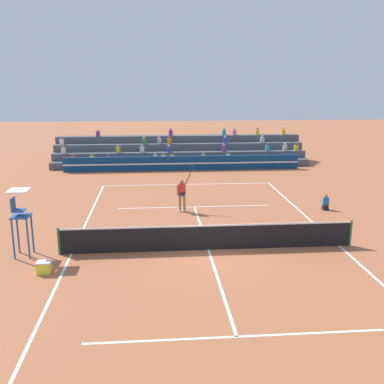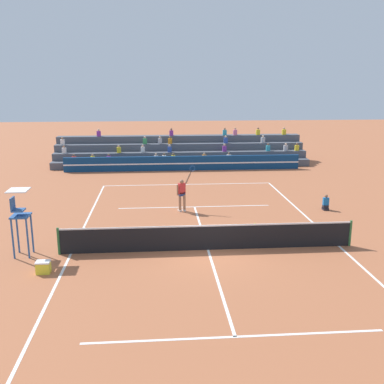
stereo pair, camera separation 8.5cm
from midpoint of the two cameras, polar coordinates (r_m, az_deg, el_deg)
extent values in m
plane|color=#AD603D|center=(18.47, 2.17, -7.35)|extent=(120.00, 120.00, 0.00)
cube|color=white|center=(29.82, -0.49, 0.98)|extent=(11.00, 0.10, 0.01)
cube|color=white|center=(18.67, -14.99, -7.58)|extent=(0.10, 23.80, 0.01)
cube|color=white|center=(19.85, 18.25, -6.51)|extent=(0.10, 23.80, 0.01)
cube|color=white|center=(12.76, 5.70, -17.82)|extent=(8.25, 0.10, 0.01)
cube|color=white|center=(24.53, 0.42, -1.89)|extent=(8.25, 0.10, 0.01)
cube|color=white|center=(18.47, 2.17, -7.33)|extent=(0.10, 12.85, 0.01)
cylinder|color=#2D6B38|center=(18.57, -16.47, -6.00)|extent=(0.10, 0.10, 1.10)
cylinder|color=#2D6B38|center=(19.85, 19.57, -4.95)|extent=(0.10, 0.10, 1.10)
cube|color=black|center=(18.29, 2.19, -5.89)|extent=(11.90, 0.02, 1.00)
cube|color=white|center=(18.12, 2.20, -4.31)|extent=(11.90, 0.04, 0.06)
cube|color=navy|center=(34.44, -1.07, 3.67)|extent=(18.00, 0.24, 1.10)
cube|color=white|center=(34.31, -1.06, 3.63)|extent=(18.00, 0.02, 0.10)
cube|color=#4C515B|center=(35.74, -1.19, 3.60)|extent=(20.44, 0.95, 0.55)
cube|color=silver|center=(35.43, -3.48, 4.30)|extent=(0.32, 0.22, 0.44)
sphere|color=brown|center=(35.38, -3.48, 4.81)|extent=(0.18, 0.18, 0.18)
cube|color=#B2B2B7|center=(35.43, -4.51, 4.28)|extent=(0.32, 0.22, 0.44)
sphere|color=tan|center=(35.38, -4.52, 4.79)|extent=(0.18, 0.18, 0.18)
cube|color=yellow|center=(35.45, -2.31, 4.32)|extent=(0.32, 0.22, 0.44)
sphere|color=brown|center=(35.40, -2.31, 4.83)|extent=(0.18, 0.18, 0.18)
cube|color=red|center=(35.99, -14.68, 4.02)|extent=(0.32, 0.22, 0.44)
sphere|color=brown|center=(35.94, -14.71, 4.52)|extent=(0.18, 0.18, 0.18)
cube|color=orange|center=(35.63, 1.63, 4.38)|extent=(0.32, 0.22, 0.44)
sphere|color=tan|center=(35.58, 1.64, 4.88)|extent=(0.18, 0.18, 0.18)
cube|color=yellow|center=(35.77, -12.42, 4.09)|extent=(0.32, 0.22, 0.44)
sphere|color=#9E7051|center=(35.71, -12.45, 4.59)|extent=(0.18, 0.18, 0.18)
cube|color=silver|center=(35.90, 4.76, 4.40)|extent=(0.32, 0.22, 0.44)
sphere|color=brown|center=(35.84, 4.77, 4.91)|extent=(0.18, 0.18, 0.18)
cube|color=purple|center=(35.62, -10.45, 4.14)|extent=(0.32, 0.22, 0.44)
sphere|color=brown|center=(35.57, -10.47, 4.65)|extent=(0.18, 0.18, 0.18)
cube|color=#4C515B|center=(36.63, -1.28, 4.29)|extent=(20.44, 0.95, 1.10)
cube|color=yellow|center=(36.40, -9.21, 5.28)|extent=(0.32, 0.22, 0.44)
sphere|color=tan|center=(36.35, -9.22, 5.78)|extent=(0.18, 0.18, 0.18)
cube|color=silver|center=(36.99, -15.86, 5.07)|extent=(0.32, 0.22, 0.44)
sphere|color=#9E7051|center=(36.95, -15.89, 5.56)|extent=(0.18, 0.18, 0.18)
cube|color=teal|center=(37.42, 9.70, 5.50)|extent=(0.32, 0.22, 0.44)
sphere|color=brown|center=(37.37, 9.72, 5.98)|extent=(0.18, 0.18, 0.18)
cube|color=silver|center=(36.29, -6.21, 5.36)|extent=(0.32, 0.22, 0.44)
sphere|color=tan|center=(36.25, -6.22, 5.86)|extent=(0.18, 0.18, 0.18)
cube|color=#B2B2B7|center=(37.81, 11.87, 5.48)|extent=(0.32, 0.22, 0.44)
sphere|color=beige|center=(37.76, 11.90, 5.96)|extent=(0.18, 0.18, 0.18)
cube|color=yellow|center=(38.08, 13.24, 5.47)|extent=(0.32, 0.22, 0.44)
sphere|color=brown|center=(38.04, 13.26, 5.95)|extent=(0.18, 0.18, 0.18)
cube|color=#2D4CA5|center=(36.30, -2.79, 5.42)|extent=(0.32, 0.22, 0.44)
sphere|color=beige|center=(36.25, -2.80, 5.92)|extent=(0.18, 0.18, 0.18)
cube|color=purple|center=(36.70, 4.21, 5.50)|extent=(0.32, 0.22, 0.44)
sphere|color=tan|center=(36.66, 4.22, 5.99)|extent=(0.18, 0.18, 0.18)
cube|color=#4C515B|center=(37.52, -1.37, 4.95)|extent=(20.44, 0.95, 1.65)
cube|color=orange|center=(37.16, -2.74, 6.48)|extent=(0.32, 0.22, 0.44)
sphere|color=brown|center=(37.12, -2.74, 6.97)|extent=(0.18, 0.18, 0.18)
cube|color=#B2B2B7|center=(37.14, -4.02, 6.46)|extent=(0.32, 0.22, 0.44)
sphere|color=tan|center=(37.10, -4.03, 6.95)|extent=(0.18, 0.18, 0.18)
cube|color=#338C4C|center=(37.15, -5.94, 6.42)|extent=(0.32, 0.22, 0.44)
sphere|color=tan|center=(37.11, -5.95, 6.91)|extent=(0.18, 0.18, 0.18)
cube|color=#2D4CA5|center=(37.59, 4.37, 6.54)|extent=(0.32, 0.22, 0.44)
sphere|color=beige|center=(37.55, 4.38, 7.02)|extent=(0.18, 0.18, 0.18)
cube|color=silver|center=(37.89, -16.05, 6.10)|extent=(0.32, 0.22, 0.44)
sphere|color=brown|center=(37.85, -16.09, 6.58)|extent=(0.18, 0.18, 0.18)
cube|color=#B2B2B7|center=(38.20, 9.06, 6.53)|extent=(0.32, 0.22, 0.44)
sphere|color=beige|center=(38.17, 9.08, 7.00)|extent=(0.18, 0.18, 0.18)
cube|color=#4C515B|center=(38.41, -1.45, 5.58)|extent=(20.44, 0.95, 2.20)
cube|color=yellow|center=(39.01, 8.44, 7.51)|extent=(0.32, 0.22, 0.44)
sphere|color=brown|center=(38.97, 8.46, 7.98)|extent=(0.18, 0.18, 0.18)
cube|color=purple|center=(38.31, -11.70, 7.26)|extent=(0.32, 0.22, 0.44)
sphere|color=beige|center=(38.27, -11.72, 7.74)|extent=(0.18, 0.18, 0.18)
cube|color=yellow|center=(39.57, 11.66, 7.47)|extent=(0.32, 0.22, 0.44)
sphere|color=tan|center=(39.54, 11.68, 7.93)|extent=(0.18, 0.18, 0.18)
cube|color=teal|center=(38.47, 4.24, 7.54)|extent=(0.32, 0.22, 0.44)
sphere|color=#9E7051|center=(38.43, 4.25, 8.01)|extent=(0.18, 0.18, 0.18)
cube|color=purple|center=(38.04, -2.58, 7.49)|extent=(0.32, 0.22, 0.44)
sphere|color=brown|center=(38.01, -2.58, 7.97)|extent=(0.18, 0.18, 0.18)
cube|color=pink|center=(38.61, 5.55, 7.53)|extent=(0.32, 0.22, 0.44)
sphere|color=tan|center=(38.58, 5.57, 8.01)|extent=(0.18, 0.18, 0.18)
cylinder|color=#285699|center=(19.04, -19.52, -4.95)|extent=(0.07, 0.07, 1.60)
cylinder|color=#285699|center=(18.46, -20.02, -5.59)|extent=(0.07, 0.07, 1.60)
cylinder|color=#285699|center=(19.19, -21.14, -4.95)|extent=(0.07, 0.07, 1.60)
cylinder|color=#285699|center=(18.61, -21.68, -5.58)|extent=(0.07, 0.07, 1.60)
cube|color=#285699|center=(18.58, -20.81, -2.84)|extent=(0.68, 0.76, 0.06)
cube|color=#285699|center=(18.53, -21.05, -2.16)|extent=(0.44, 0.48, 0.06)
cube|color=#285699|center=(18.53, -21.71, -1.42)|extent=(0.06, 0.48, 0.52)
cube|color=white|center=(18.33, -21.08, 0.22)|extent=(0.76, 0.84, 0.04)
cube|color=black|center=(25.01, 16.66, -2.05)|extent=(0.28, 0.36, 0.12)
cube|color=black|center=(24.98, 16.68, -1.79)|extent=(0.28, 0.24, 0.18)
cube|color=#1966B2|center=(24.90, 16.73, -1.15)|extent=(0.30, 0.18, 0.40)
sphere|color=brown|center=(24.83, 16.77, -0.50)|extent=(0.17, 0.17, 0.17)
cylinder|color=#9E7051|center=(23.59, -1.44, -1.42)|extent=(0.14, 0.14, 0.90)
cylinder|color=#9E7051|center=(23.61, -0.88, -1.40)|extent=(0.14, 0.14, 0.90)
cube|color=navy|center=(23.49, -1.21, -0.25)|extent=(0.37, 0.31, 0.20)
cube|color=red|center=(23.42, -1.21, 0.46)|extent=(0.41, 0.32, 0.56)
sphere|color=#9E7051|center=(23.34, -1.22, 1.32)|extent=(0.22, 0.22, 0.22)
cube|color=white|center=(23.74, -1.48, -2.34)|extent=(0.21, 0.29, 0.09)
cube|color=white|center=(23.76, -0.92, -2.32)|extent=(0.21, 0.29, 0.09)
cylinder|color=#9E7051|center=(23.33, -1.74, 0.26)|extent=(0.09, 0.09, 0.56)
cylinder|color=#9E7051|center=(23.46, -0.43, 1.71)|extent=(0.36, 0.22, 0.57)
cylinder|color=black|center=(23.47, -0.03, 2.60)|extent=(0.13, 0.08, 0.21)
torus|color=#1E4C99|center=(23.48, 0.16, 3.00)|extent=(0.40, 0.18, 0.42)
sphere|color=#C6DB33|center=(21.81, 8.09, -4.00)|extent=(0.07, 0.07, 0.07)
cube|color=yellow|center=(17.12, -18.22, -9.13)|extent=(0.48, 0.36, 0.40)
cube|color=white|center=(17.03, -18.28, -8.44)|extent=(0.50, 0.38, 0.05)
camera|label=1|loc=(0.04, -89.90, 0.03)|focal=42.00mm
camera|label=2|loc=(0.04, 90.10, -0.03)|focal=42.00mm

